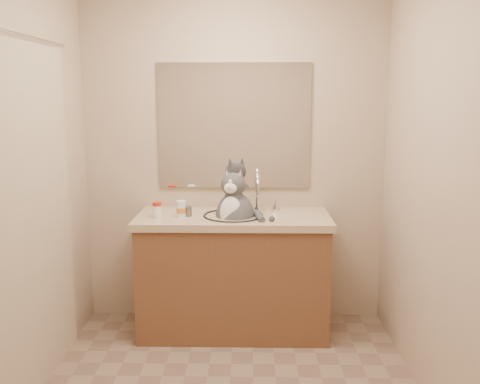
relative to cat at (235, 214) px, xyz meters
name	(u,v)px	position (x,y,z in m)	size (l,w,h in m)	color
room	(227,190)	(-0.01, -0.94, 0.33)	(2.22, 2.52, 2.42)	gray
vanity	(233,271)	(-0.01, 0.03, -0.42)	(1.34, 0.59, 1.12)	brown
mirror	(234,126)	(-0.01, 0.30, 0.58)	(1.10, 0.02, 0.90)	white
shower_curtain	(31,217)	(-1.06, -0.84, 0.16)	(0.02, 1.30, 1.93)	#B9A68C
cat	(235,214)	(0.00, 0.00, 0.00)	(0.37, 0.38, 0.54)	#47474C
pill_bottle_redcap	(157,210)	(-0.53, -0.06, 0.04)	(0.07, 0.07, 0.11)	white
pill_bottle_orange	(181,209)	(-0.37, -0.03, 0.04)	(0.09, 0.09, 0.11)	white
grey_canister	(189,211)	(-0.32, -0.01, 0.02)	(0.05, 0.05, 0.07)	slate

